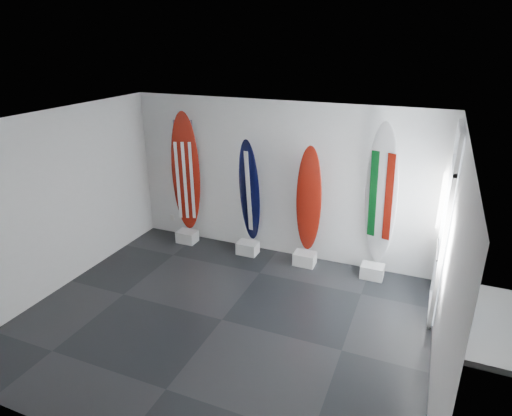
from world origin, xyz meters
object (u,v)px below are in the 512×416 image
at_px(surfboard_usa, 186,173).
at_px(surfboard_navy, 249,192).
at_px(surfboard_swiss, 309,200).
at_px(surfboard_italy, 381,196).

distance_m(surfboard_usa, surfboard_navy, 1.41).
distance_m(surfboard_usa, surfboard_swiss, 2.58).
bearing_deg(surfboard_usa, surfboard_swiss, -20.26).
xyz_separation_m(surfboard_usa, surfboard_swiss, (2.57, 0.00, -0.22)).
bearing_deg(surfboard_navy, surfboard_swiss, 12.57).
xyz_separation_m(surfboard_usa, surfboard_navy, (1.39, 0.00, -0.21)).
bearing_deg(surfboard_swiss, surfboard_usa, 174.49).
height_order(surfboard_navy, surfboard_italy, surfboard_italy).
bearing_deg(surfboard_navy, surfboard_italy, 12.57).
xyz_separation_m(surfboard_swiss, surfboard_italy, (1.26, 0.00, 0.25)).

